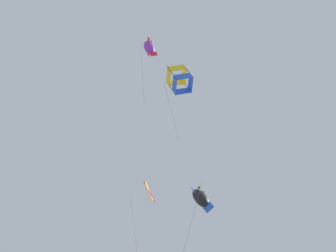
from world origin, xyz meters
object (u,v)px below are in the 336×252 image
(kite_fish_mid_left, at_px, (149,48))
(kite_box_near_right, at_px, (179,80))
(kite_fish_upper_right, at_px, (201,198))
(kite_diamond_far_centre, at_px, (149,191))

(kite_fish_mid_left, bearing_deg, kite_box_near_right, 122.90)
(kite_fish_mid_left, relative_size, kite_box_near_right, 1.11)
(kite_fish_upper_right, bearing_deg, kite_fish_mid_left, -1.43)
(kite_diamond_far_centre, bearing_deg, kite_fish_upper_right, 42.96)
(kite_fish_upper_right, bearing_deg, kite_box_near_right, 13.78)
(kite_fish_upper_right, xyz_separation_m, kite_diamond_far_centre, (-3.64, -4.10, 4.65))
(kite_fish_upper_right, distance_m, kite_fish_mid_left, 13.12)
(kite_diamond_far_centre, distance_m, kite_box_near_right, 9.12)
(kite_fish_upper_right, xyz_separation_m, kite_box_near_right, (3.32, -0.88, 9.58))
(kite_box_near_right, bearing_deg, kite_fish_upper_right, 155.11)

